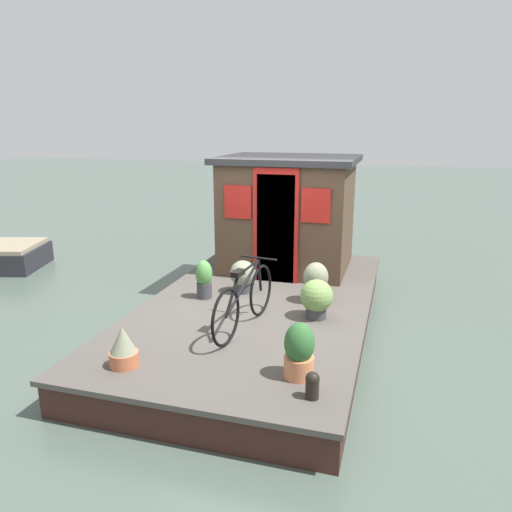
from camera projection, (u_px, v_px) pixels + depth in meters
The scene contains 11 objects.
ground_plane at pixel (260, 328), 7.16m from camera, with size 60.00×60.00×0.00m, color #47564C.
houseboat_deck at pixel (260, 314), 7.10m from camera, with size 5.72×3.06×0.45m.
houseboat_cabin at pixel (288, 212), 8.41m from camera, with size 1.93×2.26×1.92m.
bicycle at pixel (245, 300), 5.95m from camera, with size 1.67×0.50×0.81m.
potted_plant_lavender at pixel (204, 279), 7.04m from camera, with size 0.24×0.24×0.56m.
potted_plant_succulent at pixel (316, 281), 6.88m from camera, with size 0.35×0.35×0.57m.
potted_plant_sage at pixel (123, 347), 5.07m from camera, with size 0.31×0.31×0.44m.
potted_plant_fern at pixel (243, 275), 7.28m from camera, with size 0.39×0.39×0.49m.
potted_plant_rosemary at pixel (299, 351), 4.83m from camera, with size 0.30×0.30×0.58m.
potted_plant_mint at pixel (317, 298), 6.31m from camera, with size 0.43×0.43×0.51m.
mooring_bollard at pixel (312, 384), 4.48m from camera, with size 0.13×0.13×0.26m.
Camera 1 is at (-6.38, -1.83, 2.89)m, focal length 34.43 mm.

